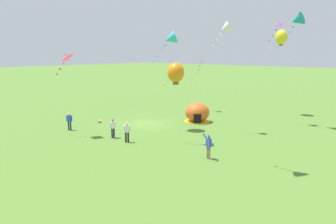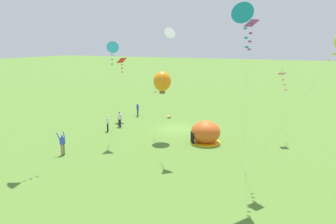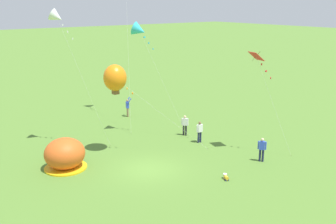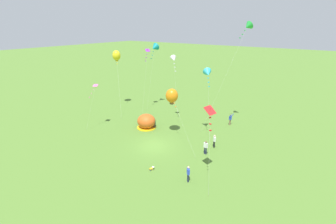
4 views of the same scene
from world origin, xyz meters
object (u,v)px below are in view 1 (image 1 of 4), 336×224
(kite_yellow, at_px, (281,37))
(popup_tent, at_px, (197,113))
(person_flying_kite, at_px, (209,145))
(person_near_tent, at_px, (69,121))
(toddler_crawling, at_px, (100,121))
(kite_orange, at_px, (176,73))
(kite_white, at_px, (225,28))
(person_far_back, at_px, (127,131))
(kite_purple, at_px, (278,29))
(kite_cyan, at_px, (170,39))
(kite_teal, at_px, (297,20))
(kite_red, at_px, (66,60))
(person_center_field, at_px, (113,127))
(kite_pink, at_px, (200,65))

(kite_yellow, bearing_deg, popup_tent, -23.94)
(person_flying_kite, distance_m, person_near_tent, 15.25)
(popup_tent, xyz_separation_m, toddler_crawling, (7.28, -7.73, -0.82))
(kite_orange, distance_m, kite_white, 6.12)
(person_far_back, height_order, kite_white, kite_white)
(toddler_crawling, relative_size, kite_purple, 0.05)
(toddler_crawling, height_order, kite_yellow, kite_yellow)
(kite_yellow, xyz_separation_m, kite_white, (12.29, -0.35, 0.40))
(person_far_back, relative_size, kite_yellow, 0.17)
(kite_orange, bearing_deg, person_far_back, -0.23)
(kite_yellow, distance_m, kite_white, 12.31)
(person_far_back, bearing_deg, kite_cyan, 136.34)
(toddler_crawling, distance_m, kite_white, 16.25)
(person_near_tent, distance_m, person_far_back, 7.56)
(popup_tent, xyz_separation_m, kite_teal, (-4.87, 8.36, 9.63))
(kite_white, bearing_deg, person_near_tent, -50.28)
(kite_cyan, xyz_separation_m, kite_red, (4.41, -8.36, -1.74))
(kite_teal, distance_m, kite_white, 7.92)
(person_near_tent, xyz_separation_m, kite_yellow, (-21.78, 11.77, 8.32))
(kite_orange, distance_m, kite_cyan, 5.42)
(person_center_field, bearing_deg, kite_purple, 152.28)
(person_flying_kite, xyz_separation_m, kite_cyan, (-1.80, -5.11, 7.58))
(person_near_tent, bearing_deg, kite_teal, 136.31)
(kite_purple, bearing_deg, toddler_crawling, -49.29)
(person_flying_kite, bearing_deg, kite_orange, -126.08)
(toddler_crawling, xyz_separation_m, kite_teal, (-12.15, 16.09, 10.45))
(person_far_back, relative_size, kite_pink, 0.26)
(person_near_tent, bearing_deg, person_far_back, 95.33)
(toddler_crawling, relative_size, person_near_tent, 0.32)
(kite_white, bearing_deg, popup_tent, -113.44)
(person_flying_kite, bearing_deg, kite_cyan, -109.43)
(kite_purple, height_order, kite_pink, kite_purple)
(kite_cyan, bearing_deg, toddler_crawling, -93.79)
(kite_yellow, height_order, kite_cyan, kite_yellow)
(person_far_back, distance_m, kite_teal, 19.93)
(kite_orange, height_order, kite_white, kite_white)
(person_far_back, height_order, kite_orange, kite_orange)
(person_far_back, height_order, kite_pink, kite_pink)
(person_center_field, distance_m, person_far_back, 2.04)
(popup_tent, height_order, kite_teal, kite_teal)
(person_center_field, height_order, kite_orange, kite_orange)
(person_flying_kite, height_order, kite_cyan, kite_cyan)
(person_center_field, relative_size, kite_red, 0.23)
(popup_tent, distance_m, kite_white, 9.87)
(popup_tent, height_order, kite_yellow, kite_yellow)
(kite_yellow, xyz_separation_m, kite_purple, (5.52, 1.81, 0.58))
(popup_tent, relative_size, person_near_tent, 1.63)
(kite_yellow, bearing_deg, toddler_crawling, -34.92)
(person_far_back, bearing_deg, popup_tent, -177.89)
(kite_teal, bearing_deg, popup_tent, -59.77)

